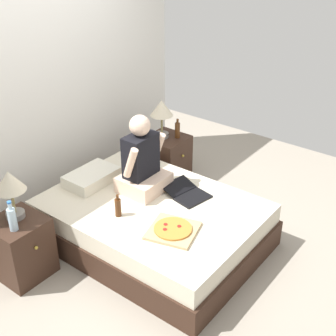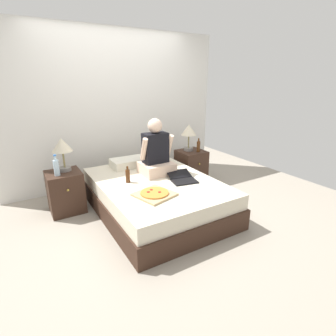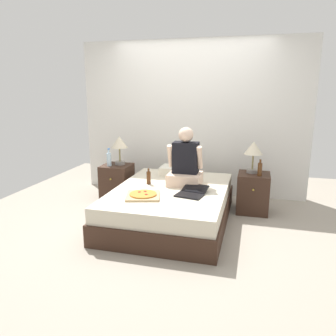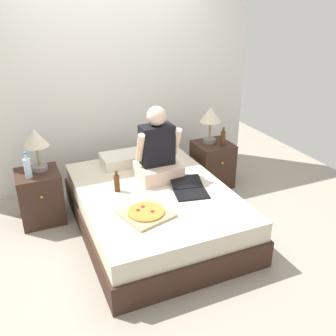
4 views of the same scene
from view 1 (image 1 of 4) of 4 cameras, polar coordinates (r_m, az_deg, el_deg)
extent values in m
plane|color=#9E9384|center=(4.68, -1.81, -8.97)|extent=(5.74, 5.74, 0.00)
cube|color=silver|center=(4.96, -14.54, 8.89)|extent=(3.74, 0.12, 2.50)
cube|color=#382319|center=(4.60, -1.83, -7.68)|extent=(1.48, 2.01, 0.26)
cube|color=beige|center=(4.47, -1.88, -5.33)|extent=(1.43, 1.95, 0.19)
cube|color=#382319|center=(4.35, -17.50, -9.24)|extent=(0.44, 0.44, 0.57)
sphere|color=gold|center=(4.13, -15.76, -9.34)|extent=(0.03, 0.03, 0.03)
cylinder|color=gray|center=(4.23, -18.09, -5.42)|extent=(0.16, 0.16, 0.05)
cylinder|color=olive|center=(4.16, -18.37, -3.88)|extent=(0.02, 0.02, 0.22)
cone|color=beige|center=(4.06, -18.80, -1.51)|extent=(0.26, 0.26, 0.18)
cylinder|color=silver|center=(4.04, -18.44, -5.98)|extent=(0.07, 0.07, 0.20)
cylinder|color=silver|center=(3.97, -18.73, -4.44)|extent=(0.03, 0.03, 0.06)
cylinder|color=blue|center=(3.95, -18.81, -3.99)|extent=(0.04, 0.03, 0.02)
cube|color=#382319|center=(5.55, -0.14, 1.14)|extent=(0.44, 0.44, 0.57)
sphere|color=gold|center=(5.38, 1.84, 1.49)|extent=(0.03, 0.03, 0.03)
cylinder|color=gray|center=(5.42, -0.76, 4.04)|extent=(0.16, 0.16, 0.05)
cylinder|color=olive|center=(5.37, -0.77, 5.35)|extent=(0.02, 0.02, 0.22)
cone|color=beige|center=(5.29, -0.78, 7.33)|extent=(0.26, 0.26, 0.18)
cylinder|color=#512D14|center=(5.39, 1.16, 4.61)|extent=(0.06, 0.06, 0.18)
cylinder|color=#512D14|center=(5.34, 1.17, 5.74)|extent=(0.03, 0.03, 0.05)
cube|color=silver|center=(4.77, -9.27, -1.12)|extent=(0.52, 0.34, 0.12)
cube|color=beige|center=(4.59, -2.95, -1.77)|extent=(0.44, 0.40, 0.16)
cube|color=black|center=(4.46, -3.34, 1.55)|extent=(0.34, 0.20, 0.42)
sphere|color=beige|center=(4.33, -3.46, 5.19)|extent=(0.20, 0.20, 0.20)
cylinder|color=beige|center=(4.29, -4.57, 0.63)|extent=(0.07, 0.18, 0.32)
cylinder|color=beige|center=(4.56, -1.24, 2.53)|extent=(0.07, 0.18, 0.32)
cube|color=black|center=(4.48, 3.06, -3.65)|extent=(0.36, 0.28, 0.02)
cube|color=black|center=(4.59, 1.28, -2.24)|extent=(0.35, 0.25, 0.06)
cube|color=tan|center=(4.04, 0.61, -7.63)|extent=(0.49, 0.49, 0.03)
cylinder|color=#CC7F33|center=(4.03, 0.61, -7.40)|extent=(0.33, 0.33, 0.02)
cylinder|color=maroon|center=(4.00, -0.37, -7.48)|extent=(0.04, 0.04, 0.00)
cylinder|color=maroon|center=(4.04, 1.38, -7.10)|extent=(0.04, 0.04, 0.00)
cylinder|color=maroon|center=(4.06, -0.30, -6.88)|extent=(0.04, 0.04, 0.00)
cylinder|color=#4C2811|center=(4.22, -6.11, -4.82)|extent=(0.06, 0.06, 0.17)
cylinder|color=#4C2811|center=(4.16, -6.19, -3.56)|extent=(0.03, 0.03, 0.05)
camera|label=2|loc=(1.80, 45.64, -20.93)|focal=28.00mm
camera|label=3|loc=(4.35, 56.86, -0.06)|focal=35.00mm
camera|label=4|loc=(1.91, 56.43, -4.55)|focal=40.00mm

